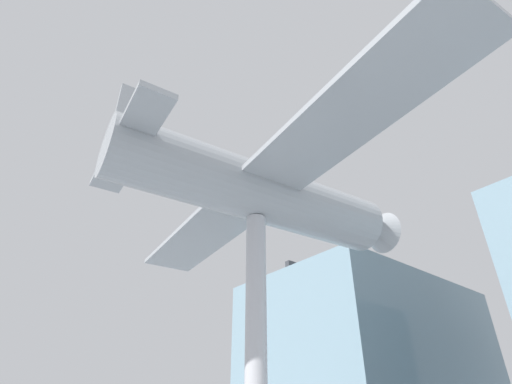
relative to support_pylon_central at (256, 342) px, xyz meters
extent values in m
cube|color=#7593A3|center=(-8.81, 17.29, 1.44)|extent=(10.77, 16.00, 10.70)
cube|color=#383A3F|center=(-8.81, 17.29, 7.09)|extent=(0.36, 15.20, 0.60)
cylinder|color=#B7B7BC|center=(0.00, 0.00, 0.00)|extent=(0.63, 0.63, 7.81)
cylinder|color=#93999E|center=(0.00, 0.00, 4.92)|extent=(3.26, 10.34, 2.02)
cube|color=#93999E|center=(0.00, 0.00, 4.92)|extent=(17.03, 4.35, 0.18)
cube|color=#93999E|center=(-0.55, -4.44, 5.07)|extent=(5.48, 1.66, 0.18)
cube|color=#93999E|center=(-0.55, -4.44, 6.22)|extent=(0.31, 1.11, 2.19)
cone|color=#93999E|center=(0.70, 5.64, 4.92)|extent=(1.85, 1.40, 1.72)
sphere|color=black|center=(0.79, 6.42, 4.92)|extent=(0.44, 0.44, 0.44)
camera|label=1|loc=(9.18, -7.39, -2.11)|focal=28.00mm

